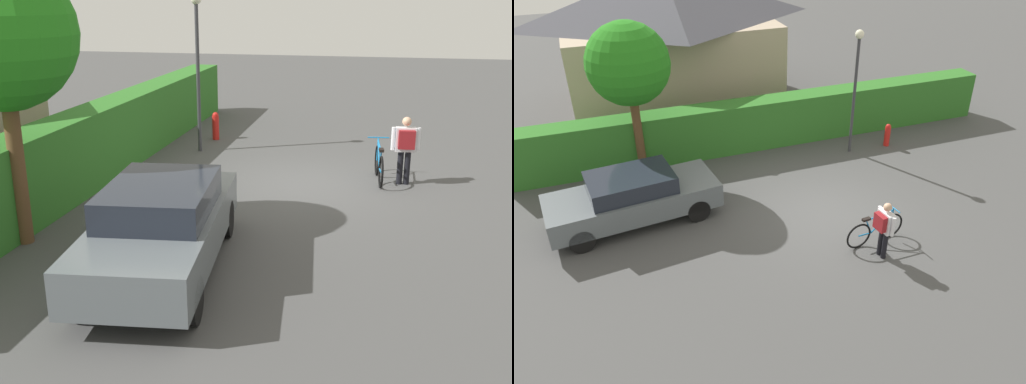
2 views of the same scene
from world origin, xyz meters
The scene contains 9 objects.
ground_plane centered at (0.00, 0.00, 0.00)m, with size 60.00×60.00×0.00m, color #474747.
hedge_row centered at (0.00, 4.74, 0.84)m, with size 16.81×0.90×1.67m, color #2E6E24.
house_distant centered at (-2.19, 9.92, 2.71)m, with size 8.38×5.63×5.30m.
parked_car_near centered at (-4.98, 1.51, 0.76)m, with size 4.65×2.19×1.44m.
bicycle centered at (0.60, -1.66, 0.39)m, with size 1.72×0.50×0.93m.
person_rider centered at (0.46, -2.21, 0.92)m, with size 0.38×0.63×1.54m.
street_lamp centered at (2.50, 3.18, 2.68)m, with size 0.28×0.28×4.13m.
tree_kerbside centered at (-4.37, 4.26, 3.48)m, with size 2.42×2.42×4.72m.
fire_hydrant centered at (3.93, 3.13, 0.41)m, with size 0.20×0.20×0.81m.
Camera 2 is at (-5.60, -10.53, 7.94)m, focal length 35.58 mm.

